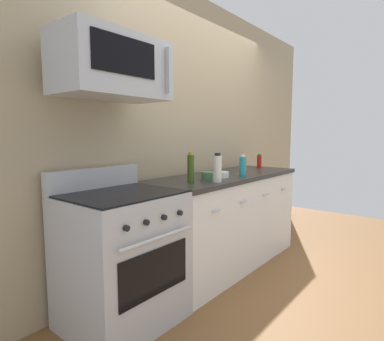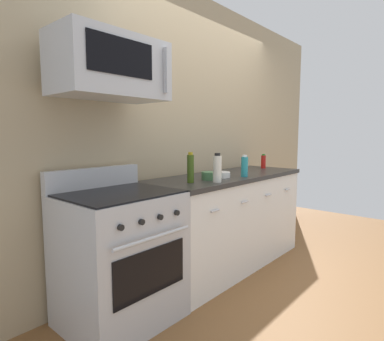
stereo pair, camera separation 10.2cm
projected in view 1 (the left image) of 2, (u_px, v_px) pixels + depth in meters
ground_plane at (226, 263)px, 3.28m from camera, size 5.96×5.96×0.00m
back_wall at (194, 131)px, 3.38m from camera, size 4.96×0.10×2.70m
counter_unit at (226, 220)px, 3.23m from camera, size 1.87×0.66×0.92m
range_oven at (122, 257)px, 2.22m from camera, size 0.76×0.69×1.07m
microwave at (113, 67)px, 2.10m from camera, size 0.74×0.44×0.40m
bottle_olive_oil at (191, 168)px, 2.61m from camera, size 0.06×0.06×0.25m
bottle_hot_sauce_red at (259, 161)px, 3.77m from camera, size 0.05×0.05×0.16m
bottle_dish_soap at (243, 166)px, 3.00m from camera, size 0.06×0.06×0.20m
bottle_vinegar_white at (217, 168)px, 2.63m from camera, size 0.07×0.07×0.24m
bowl_white_ceramic at (220, 174)px, 2.94m from camera, size 0.16×0.16×0.05m
bowl_green_glaze at (209, 176)px, 2.79m from camera, size 0.14×0.14×0.07m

